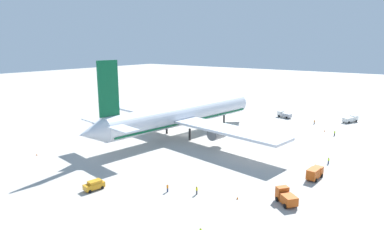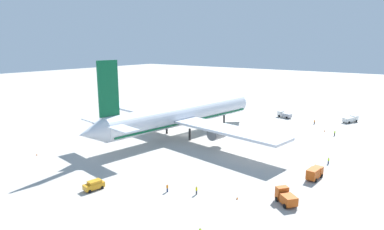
{
  "view_description": "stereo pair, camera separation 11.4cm",
  "coord_description": "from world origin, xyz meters",
  "px_view_note": "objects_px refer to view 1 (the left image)",
  "views": [
    {
      "loc": [
        -84.04,
        -64.99,
        29.75
      ],
      "look_at": [
        -0.26,
        -3.37,
        7.37
      ],
      "focal_mm": 30.62,
      "sensor_mm": 36.0,
      "label": 1
    },
    {
      "loc": [
        -83.97,
        -65.08,
        29.75
      ],
      "look_at": [
        -0.26,
        -3.37,
        7.37
      ],
      "focal_mm": 30.62,
      "sensor_mm": 36.0,
      "label": 2
    }
  ],
  "objects_px": {
    "service_truck_0": "(286,197)",
    "ground_worker_5": "(168,188)",
    "baggage_cart_0": "(209,106)",
    "traffic_cone_0": "(37,154)",
    "ground_worker_1": "(335,133)",
    "service_truck_4": "(284,115)",
    "ground_worker_3": "(329,161)",
    "service_van": "(94,185)",
    "service_truck_3": "(350,119)",
    "airliner": "(182,115)",
    "ground_worker_4": "(197,190)",
    "traffic_cone_2": "(324,131)",
    "ground_worker_2": "(314,122)",
    "traffic_cone_1": "(237,198)",
    "service_truck_1": "(315,173)"
  },
  "relations": [
    {
      "from": "service_truck_0",
      "to": "ground_worker_5",
      "type": "relative_size",
      "value": 3.02
    },
    {
      "from": "baggage_cart_0",
      "to": "traffic_cone_0",
      "type": "relative_size",
      "value": 6.27
    },
    {
      "from": "baggage_cart_0",
      "to": "ground_worker_1",
      "type": "relative_size",
      "value": 1.99
    },
    {
      "from": "service_truck_4",
      "to": "ground_worker_3",
      "type": "relative_size",
      "value": 3.92
    },
    {
      "from": "service_van",
      "to": "service_truck_0",
      "type": "bearing_deg",
      "value": -62.87
    },
    {
      "from": "service_truck_3",
      "to": "ground_worker_1",
      "type": "height_order",
      "value": "service_truck_3"
    },
    {
      "from": "service_truck_3",
      "to": "traffic_cone_0",
      "type": "relative_size",
      "value": 12.93
    },
    {
      "from": "service_truck_0",
      "to": "service_truck_3",
      "type": "relative_size",
      "value": 0.7
    },
    {
      "from": "ground_worker_3",
      "to": "ground_worker_5",
      "type": "bearing_deg",
      "value": 148.61
    },
    {
      "from": "airliner",
      "to": "ground_worker_3",
      "type": "bearing_deg",
      "value": -88.07
    },
    {
      "from": "ground_worker_4",
      "to": "traffic_cone_2",
      "type": "height_order",
      "value": "ground_worker_4"
    },
    {
      "from": "ground_worker_2",
      "to": "traffic_cone_2",
      "type": "xyz_separation_m",
      "value": [
        -9.18,
        -6.19,
        -0.56
      ]
    },
    {
      "from": "service_truck_4",
      "to": "traffic_cone_1",
      "type": "distance_m",
      "value": 79.57
    },
    {
      "from": "traffic_cone_2",
      "to": "service_truck_1",
      "type": "bearing_deg",
      "value": -167.99
    },
    {
      "from": "traffic_cone_1",
      "to": "traffic_cone_2",
      "type": "distance_m",
      "value": 63.45
    },
    {
      "from": "ground_worker_1",
      "to": "ground_worker_5",
      "type": "distance_m",
      "value": 67.92
    },
    {
      "from": "ground_worker_1",
      "to": "ground_worker_2",
      "type": "height_order",
      "value": "ground_worker_1"
    },
    {
      "from": "service_van",
      "to": "service_truck_4",
      "type": "bearing_deg",
      "value": -3.97
    },
    {
      "from": "baggage_cart_0",
      "to": "traffic_cone_1",
      "type": "xyz_separation_m",
      "value": [
        -79.08,
        -59.11,
        0.01
      ]
    },
    {
      "from": "service_truck_3",
      "to": "ground_worker_2",
      "type": "xyz_separation_m",
      "value": [
        -11.52,
        10.43,
        -0.47
      ]
    },
    {
      "from": "ground_worker_1",
      "to": "service_truck_4",
      "type": "bearing_deg",
      "value": 54.71
    },
    {
      "from": "service_truck_0",
      "to": "baggage_cart_0",
      "type": "relative_size",
      "value": 1.45
    },
    {
      "from": "service_truck_4",
      "to": "traffic_cone_2",
      "type": "distance_m",
      "value": 24.01
    },
    {
      "from": "ground_worker_2",
      "to": "ground_worker_3",
      "type": "distance_m",
      "value": 44.27
    },
    {
      "from": "service_truck_0",
      "to": "ground_worker_4",
      "type": "relative_size",
      "value": 2.89
    },
    {
      "from": "service_truck_0",
      "to": "traffic_cone_2",
      "type": "xyz_separation_m",
      "value": [
        59.61,
        8.54,
        -1.11
      ]
    },
    {
      "from": "airliner",
      "to": "traffic_cone_1",
      "type": "relative_size",
      "value": 141.95
    },
    {
      "from": "baggage_cart_0",
      "to": "service_van",
      "type": "bearing_deg",
      "value": -160.57
    },
    {
      "from": "service_truck_0",
      "to": "baggage_cart_0",
      "type": "height_order",
      "value": "service_truck_0"
    },
    {
      "from": "service_truck_3",
      "to": "ground_worker_5",
      "type": "bearing_deg",
      "value": 169.1
    },
    {
      "from": "baggage_cart_0",
      "to": "ground_worker_4",
      "type": "relative_size",
      "value": 1.99
    },
    {
      "from": "baggage_cart_0",
      "to": "ground_worker_5",
      "type": "relative_size",
      "value": 2.07
    },
    {
      "from": "service_truck_1",
      "to": "traffic_cone_0",
      "type": "height_order",
      "value": "service_truck_1"
    },
    {
      "from": "service_truck_1",
      "to": "service_truck_3",
      "type": "distance_m",
      "value": 65.18
    },
    {
      "from": "ground_worker_2",
      "to": "service_truck_3",
      "type": "bearing_deg",
      "value": -42.17
    },
    {
      "from": "service_truck_1",
      "to": "service_truck_3",
      "type": "height_order",
      "value": "service_truck_1"
    },
    {
      "from": "airliner",
      "to": "service_truck_4",
      "type": "xyz_separation_m",
      "value": [
        47.37,
        -17.17,
        -5.86
      ]
    },
    {
      "from": "service_truck_3",
      "to": "traffic_cone_2",
      "type": "distance_m",
      "value": 21.15
    },
    {
      "from": "service_van",
      "to": "traffic_cone_1",
      "type": "bearing_deg",
      "value": -62.12
    },
    {
      "from": "service_truck_4",
      "to": "ground_worker_3",
      "type": "bearing_deg",
      "value": -147.46
    },
    {
      "from": "baggage_cart_0",
      "to": "service_truck_3",
      "type": "bearing_deg",
      "value": -85.41
    },
    {
      "from": "service_truck_1",
      "to": "ground_worker_1",
      "type": "relative_size",
      "value": 3.26
    },
    {
      "from": "traffic_cone_1",
      "to": "ground_worker_3",
      "type": "bearing_deg",
      "value": -16.48
    },
    {
      "from": "ground_worker_4",
      "to": "ground_worker_5",
      "type": "relative_size",
      "value": 1.04
    },
    {
      "from": "traffic_cone_2",
      "to": "ground_worker_1",
      "type": "bearing_deg",
      "value": -129.24
    },
    {
      "from": "ground_worker_2",
      "to": "traffic_cone_1",
      "type": "height_order",
      "value": "ground_worker_2"
    },
    {
      "from": "service_truck_0",
      "to": "service_van",
      "type": "distance_m",
      "value": 38.92
    },
    {
      "from": "service_truck_1",
      "to": "service_truck_3",
      "type": "bearing_deg",
      "value": 4.55
    },
    {
      "from": "ground_worker_5",
      "to": "ground_worker_3",
      "type": "bearing_deg",
      "value": -31.39
    },
    {
      "from": "service_truck_0",
      "to": "service_van",
      "type": "bearing_deg",
      "value": 117.13
    }
  ]
}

